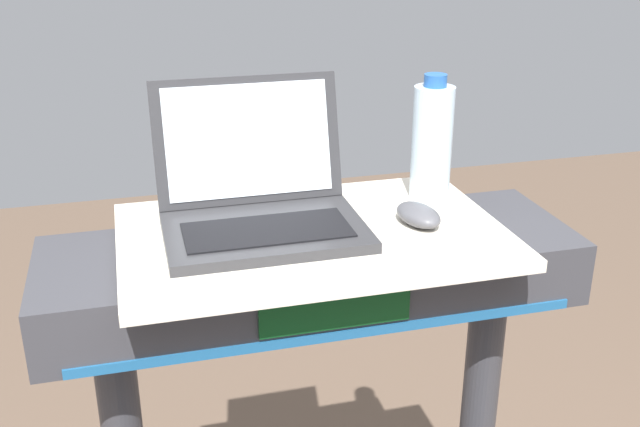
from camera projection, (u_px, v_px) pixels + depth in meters
The scene contains 4 objects.
desk_board at pixel (312, 236), 1.25m from camera, with size 0.63×0.41×0.02m, color beige.
laptop at pixel (259, 200), 1.25m from camera, with size 0.32×0.28×0.23m.
computer_mouse at pixel (418, 215), 1.27m from camera, with size 0.06×0.10×0.03m, color #4C4C51.
water_bottle at pixel (432, 141), 1.35m from camera, with size 0.07×0.07×0.23m.
Camera 1 is at (-0.28, -0.41, 1.64)m, focal length 42.29 mm.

